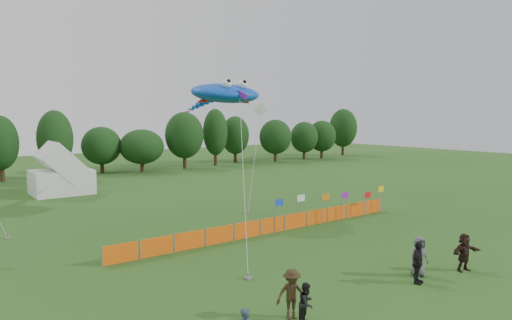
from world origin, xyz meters
TOP-DOWN VIEW (x-y plane):
  - ground at (0.00, 0.00)m, footprint 160.00×160.00m
  - treeline at (1.61, 44.93)m, footprint 104.57×8.78m
  - tent_right at (-3.16, 32.79)m, footprint 5.38×4.31m
  - barrier_fence at (3.83, 9.34)m, footprint 21.90×0.06m
  - flag_row at (9.10, 9.07)m, footprint 10.73×0.81m
  - spectator_b at (-3.28, -1.39)m, footprint 0.90×0.81m
  - spectator_c at (-3.43, -0.77)m, footprint 1.40×1.11m
  - spectator_d at (3.44, -1.49)m, footprint 1.21×0.75m
  - spectator_e at (4.33, -0.96)m, footprint 1.05×0.83m
  - spectator_f at (6.71, -1.88)m, footprint 1.79×0.92m
  - stingray_kite at (4.18, 15.57)m, footprint 9.44×19.07m
  - small_kite_white at (10.66, 19.85)m, footprint 6.94×6.68m

SIDE VIEW (x-z plane):
  - ground at x=0.00m, z-range 0.00..0.00m
  - barrier_fence at x=3.83m, z-range 0.00..1.00m
  - spectator_b at x=-3.28m, z-range 0.00..1.52m
  - spectator_f at x=6.71m, z-range 0.00..1.85m
  - spectator_e at x=4.33m, z-range 0.00..1.89m
  - spectator_c at x=-3.43m, z-range 0.00..1.89m
  - spectator_d at x=3.44m, z-range 0.00..1.92m
  - flag_row at x=9.10m, z-range 0.31..2.51m
  - tent_right at x=-3.16m, z-range 0.02..3.82m
  - treeline at x=1.61m, z-range 0.00..8.36m
  - small_kite_white at x=10.66m, z-range 1.80..10.60m
  - stingray_kite at x=4.18m, z-range 4.05..14.16m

